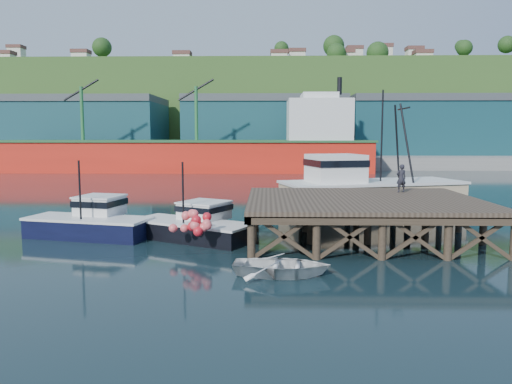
{
  "coord_description": "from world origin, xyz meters",
  "views": [
    {
      "loc": [
        0.48,
        -26.12,
        5.43
      ],
      "look_at": [
        -0.15,
        2.0,
        2.2
      ],
      "focal_mm": 35.0,
      "sensor_mm": 36.0,
      "label": 1
    }
  ],
  "objects_px": {
    "boat_navy": "(92,221)",
    "trawler": "(368,187)",
    "dinghy": "(282,266)",
    "boat_black": "(195,225)",
    "dockworker": "(401,178)"
  },
  "relations": [
    {
      "from": "boat_black",
      "to": "dinghy",
      "type": "height_order",
      "value": "boat_black"
    },
    {
      "from": "dinghy",
      "to": "trawler",
      "type": "bearing_deg",
      "value": -16.3
    },
    {
      "from": "boat_black",
      "to": "dockworker",
      "type": "relative_size",
      "value": 4.29
    },
    {
      "from": "boat_navy",
      "to": "dinghy",
      "type": "xyz_separation_m",
      "value": [
        9.98,
        -7.28,
        -0.44
      ]
    },
    {
      "from": "boat_navy",
      "to": "dockworker",
      "type": "distance_m",
      "value": 17.48
    },
    {
      "from": "boat_black",
      "to": "dockworker",
      "type": "xyz_separation_m",
      "value": [
        11.52,
        3.15,
        2.19
      ]
    },
    {
      "from": "trawler",
      "to": "dinghy",
      "type": "distance_m",
      "value": 17.62
    },
    {
      "from": "boat_navy",
      "to": "boat_black",
      "type": "bearing_deg",
      "value": 8.38
    },
    {
      "from": "boat_navy",
      "to": "trawler",
      "type": "height_order",
      "value": "trawler"
    },
    {
      "from": "boat_navy",
      "to": "trawler",
      "type": "xyz_separation_m",
      "value": [
        16.55,
        9.02,
        0.92
      ]
    },
    {
      "from": "trawler",
      "to": "boat_black",
      "type": "bearing_deg",
      "value": -155.03
    },
    {
      "from": "boat_navy",
      "to": "trawler",
      "type": "relative_size",
      "value": 0.52
    },
    {
      "from": "trawler",
      "to": "dinghy",
      "type": "relative_size",
      "value": 3.56
    },
    {
      "from": "dinghy",
      "to": "dockworker",
      "type": "distance_m",
      "value": 12.52
    },
    {
      "from": "boat_black",
      "to": "trawler",
      "type": "xyz_separation_m",
      "value": [
        10.92,
        9.5,
        1.01
      ]
    }
  ]
}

